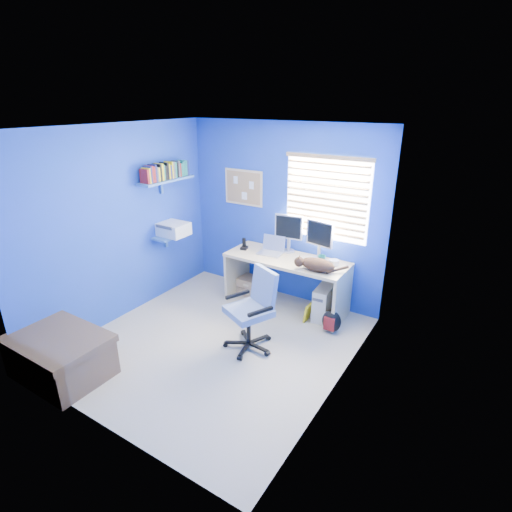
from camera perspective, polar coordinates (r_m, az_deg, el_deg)
The scene contains 23 objects.
floor at distance 4.98m, azimuth -5.57°, elevation -12.25°, with size 3.00×3.20×0.00m, color #BCB193.
ceiling at distance 4.15m, azimuth -6.87°, elevation 17.79°, with size 3.00×3.20×0.00m, color white.
wall_back at distance 5.69m, azimuth 3.83°, elevation 6.10°, with size 3.00×0.01×2.50m, color #1A44AD.
wall_front at distance 3.41m, azimuth -22.97°, elevation -6.61°, with size 3.00×0.01×2.50m, color #1A44AD.
wall_left at distance 5.43m, azimuth -18.78°, elevation 4.22°, with size 0.01×3.20×2.50m, color #1A44AD.
wall_right at distance 3.73m, azimuth 12.35°, elevation -2.89°, with size 0.01×3.20×2.50m, color #1A44AD.
desk at distance 5.59m, azimuth 4.31°, elevation -3.83°, with size 1.69×0.65×0.74m, color beige.
laptop at distance 5.55m, azimuth 2.07°, elevation 1.40°, with size 0.33×0.26×0.22m, color silver.
monitor_left at distance 5.59m, azimuth 4.74°, elevation 3.21°, with size 0.40×0.12×0.54m, color silver.
monitor_right at distance 5.36m, azimuth 9.09°, elevation 2.21°, with size 0.40×0.12×0.54m, color silver.
phone at distance 5.72m, azimuth -1.70°, elevation 1.77°, with size 0.09×0.11×0.17m, color black.
mug at distance 5.33m, azimuth 9.35°, elevation -0.43°, with size 0.10×0.09×0.10m, color #186F5D.
cd_spindle at distance 5.30m, azimuth 11.07°, elevation -0.89°, with size 0.13×0.13×0.07m, color silver.
cat at distance 5.07m, azimuth 8.79°, elevation -1.23°, with size 0.45×0.24×0.16m, color black.
tower_pc at distance 5.45m, azimuth 9.66°, elevation -6.52°, with size 0.19×0.44×0.45m, color beige.
drawer_boxes at distance 6.03m, azimuth -0.72°, elevation -4.28°, with size 0.35×0.28×0.27m, color tan.
yellow_book at distance 5.38m, azimuth 7.37°, elevation -8.02°, with size 0.03×0.17×0.24m, color yellow.
backpack at distance 5.19m, azimuth 10.73°, elevation -9.15°, with size 0.25×0.19×0.29m, color black.
bed_corner at distance 4.81m, azimuth -26.13°, elevation -12.66°, with size 0.98×0.70×0.47m, color brown.
office_chair at distance 4.72m, azimuth -0.55°, elevation -9.06°, with size 0.74×0.74×0.96m.
window_blinds at distance 5.32m, azimuth 9.97°, elevation 8.07°, with size 1.15×0.05×1.10m.
corkboard at distance 5.93m, azimuth -1.79°, elevation 9.76°, with size 0.64×0.02×0.52m.
wall_shelves at distance 5.76m, azimuth -12.34°, elevation 7.74°, with size 0.42×0.90×1.05m.
Camera 1 is at (2.59, -3.23, 2.77)m, focal length 28.00 mm.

